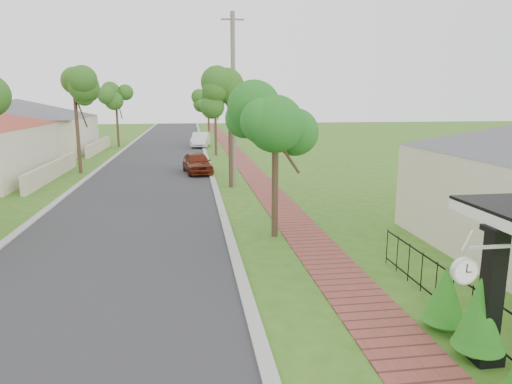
{
  "coord_description": "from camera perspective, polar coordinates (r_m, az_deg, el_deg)",
  "views": [
    {
      "loc": [
        -0.56,
        -7.75,
        4.63
      ],
      "look_at": [
        1.6,
        7.3,
        1.5
      ],
      "focal_mm": 32.0,
      "sensor_mm": 36.0,
      "label": 1
    }
  ],
  "objects": [
    {
      "name": "kerb_left",
      "position": [
        28.79,
        -20.26,
        1.65
      ],
      "size": [
        0.3,
        120.0,
        0.1
      ],
      "primitive_type": "cube",
      "color": "#9E9E99",
      "rests_on": "ground"
    },
    {
      "name": "near_tree",
      "position": [
        15.03,
        2.45,
        8.38
      ],
      "size": [
        1.85,
        1.85,
        4.76
      ],
      "color": "#382619",
      "rests_on": "ground"
    },
    {
      "name": "station_clock",
      "position": [
        8.13,
        24.79,
        -8.72
      ],
      "size": [
        0.99,
        0.13,
        0.63
      ],
      "color": "silver",
      "rests_on": "ground"
    },
    {
      "name": "parked_car_red",
      "position": [
        28.89,
        -7.36,
        3.63
      ],
      "size": [
        2.08,
        4.02,
        1.31
      ],
      "primitive_type": "imported",
      "rotation": [
        0.0,
        0.0,
        0.14
      ],
      "color": "#591D0D",
      "rests_on": "ground"
    },
    {
      "name": "ground",
      "position": [
        9.04,
        -3.68,
        -19.17
      ],
      "size": [
        160.0,
        160.0,
        0.0
      ],
      "primitive_type": "plane",
      "color": "#316417",
      "rests_on": "ground"
    },
    {
      "name": "porch_post",
      "position": [
        9.16,
        27.23,
        -12.24
      ],
      "size": [
        0.48,
        0.48,
        2.52
      ],
      "color": "black",
      "rests_on": "ground"
    },
    {
      "name": "far_house_grey",
      "position": [
        44.23,
        -27.4,
        7.38
      ],
      "size": [
        15.56,
        15.56,
        4.6
      ],
      "color": "beige",
      "rests_on": "ground"
    },
    {
      "name": "picket_fence",
      "position": [
        10.33,
        25.3,
        -12.92
      ],
      "size": [
        0.03,
        8.02,
        1.0
      ],
      "color": "black",
      "rests_on": "ground"
    },
    {
      "name": "sidewalk",
      "position": [
        28.39,
        -0.34,
        2.25
      ],
      "size": [
        1.5,
        120.0,
        0.03
      ],
      "primitive_type": "cube",
      "color": "brown",
      "rests_on": "ground"
    },
    {
      "name": "road",
      "position": [
        28.24,
        -13.01,
        1.89
      ],
      "size": [
        7.0,
        120.0,
        0.02
      ],
      "primitive_type": "cube",
      "color": "#28282B",
      "rests_on": "ground"
    },
    {
      "name": "parked_car_white",
      "position": [
        44.62,
        -6.93,
        6.49
      ],
      "size": [
        2.04,
        4.41,
        1.4
      ],
      "primitive_type": "imported",
      "rotation": [
        0.0,
        0.0,
        -0.14
      ],
      "color": "white",
      "rests_on": "ground"
    },
    {
      "name": "street_trees",
      "position": [
        34.67,
        -12.22,
        11.22
      ],
      "size": [
        10.7,
        37.65,
        5.89
      ],
      "color": "#382619",
      "rests_on": "ground"
    },
    {
      "name": "kerb_right",
      "position": [
        28.16,
        -5.59,
        2.11
      ],
      "size": [
        0.3,
        120.0,
        0.1
      ],
      "primitive_type": "cube",
      "color": "#9E9E99",
      "rests_on": "ground"
    },
    {
      "name": "utility_pole",
      "position": [
        24.64,
        -2.86,
        11.44
      ],
      "size": [
        1.2,
        0.24,
        8.99
      ],
      "color": "#74685A",
      "rests_on": "ground"
    }
  ]
}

